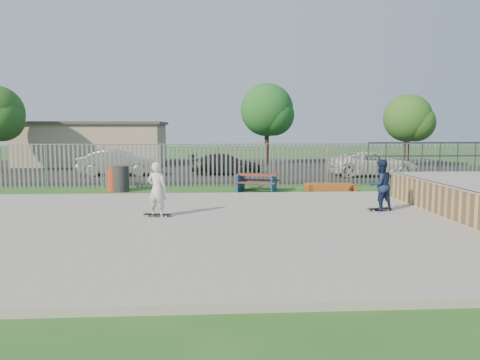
{
  "coord_description": "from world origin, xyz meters",
  "views": [
    {
      "loc": [
        0.77,
        -12.63,
        2.73
      ],
      "look_at": [
        1.64,
        2.0,
        1.1
      ],
      "focal_mm": 35.0,
      "sensor_mm": 36.0,
      "label": 1
    }
  ],
  "objects": [
    {
      "name": "car_silver",
      "position": [
        -4.59,
        14.49,
        0.75
      ],
      "size": [
        4.47,
        1.62,
        1.46
      ],
      "primitive_type": "imported",
      "rotation": [
        0.0,
        0.0,
        1.55
      ],
      "color": "silver",
      "rests_on": "parking_lot"
    },
    {
      "name": "tree_mid",
      "position": [
        4.84,
        22.12,
        4.06
      ],
      "size": [
        3.91,
        3.91,
        6.03
      ],
      "color": "#3B2717",
      "rests_on": "ground"
    },
    {
      "name": "fence",
      "position": [
        1.0,
        4.59,
        1.0
      ],
      "size": [
        26.04,
        16.02,
        2.0
      ],
      "color": "gray",
      "rests_on": "ground"
    },
    {
      "name": "tree_right",
      "position": [
        14.23,
        19.04,
        3.41
      ],
      "size": [
        3.28,
        3.28,
        5.07
      ],
      "color": "#3A2017",
      "rests_on": "ground"
    },
    {
      "name": "concrete_slab",
      "position": [
        0.0,
        0.0,
        0.07
      ],
      "size": [
        15.0,
        12.0,
        0.15
      ],
      "primitive_type": "cube",
      "color": "gray",
      "rests_on": "ground"
    },
    {
      "name": "funbox",
      "position": [
        5.8,
        6.91,
        0.18
      ],
      "size": [
        1.95,
        1.16,
        0.37
      ],
      "rotation": [
        0.0,
        0.0,
        -0.14
      ],
      "color": "brown",
      "rests_on": "ground"
    },
    {
      "name": "trash_bin_grey",
      "position": [
        -3.17,
        7.71,
        0.55
      ],
      "size": [
        0.67,
        0.67,
        1.11
      ],
      "primitive_type": "cylinder",
      "color": "#2A2A2C",
      "rests_on": "ground"
    },
    {
      "name": "car_white",
      "position": [
        9.89,
        13.34,
        0.71
      ],
      "size": [
        4.98,
        2.36,
        1.37
      ],
      "primitive_type": "imported",
      "rotation": [
        0.0,
        0.0,
        1.59
      ],
      "color": "white",
      "rests_on": "parking_lot"
    },
    {
      "name": "car_dark",
      "position": [
        1.57,
        14.7,
        0.63
      ],
      "size": [
        4.38,
        2.18,
        1.22
      ],
      "primitive_type": "imported",
      "rotation": [
        0.0,
        0.0,
        1.46
      ],
      "color": "black",
      "rests_on": "parking_lot"
    },
    {
      "name": "skater_white",
      "position": [
        -0.84,
        0.99,
        0.96
      ],
      "size": [
        0.68,
        0.56,
        1.61
      ],
      "primitive_type": "imported",
      "rotation": [
        0.0,
        0.0,
        2.81
      ],
      "color": "silver",
      "rests_on": "concrete_slab"
    },
    {
      "name": "skateboard_b",
      "position": [
        -0.84,
        0.99,
        0.19
      ],
      "size": [
        0.82,
        0.32,
        0.08
      ],
      "rotation": [
        0.0,
        0.0,
        -0.16
      ],
      "color": "black",
      "rests_on": "concrete_slab"
    },
    {
      "name": "parking_lot",
      "position": [
        0.0,
        19.0,
        0.01
      ],
      "size": [
        40.0,
        18.0,
        0.02
      ],
      "primitive_type": "cube",
      "color": "black",
      "rests_on": "ground"
    },
    {
      "name": "ground",
      "position": [
        0.0,
        0.0,
        0.0
      ],
      "size": [
        120.0,
        120.0,
        0.0
      ],
      "primitive_type": "plane",
      "color": "#265C1F",
      "rests_on": "ground"
    },
    {
      "name": "skater_navy",
      "position": [
        6.02,
        1.58,
        0.96
      ],
      "size": [
        0.93,
        0.81,
        1.61
      ],
      "primitive_type": "imported",
      "rotation": [
        0.0,
        0.0,
        3.43
      ],
      "color": "#152144",
      "rests_on": "concrete_slab"
    },
    {
      "name": "picnic_table",
      "position": [
        2.72,
        7.46,
        0.38
      ],
      "size": [
        2.1,
        1.89,
        0.75
      ],
      "rotation": [
        0.0,
        0.0,
        -0.28
      ],
      "color": "brown",
      "rests_on": "ground"
    },
    {
      "name": "trash_bin_red",
      "position": [
        -3.54,
        8.03,
        0.48
      ],
      "size": [
        0.57,
        0.57,
        0.95
      ],
      "primitive_type": "cylinder",
      "color": "#B7331C",
      "rests_on": "ground"
    },
    {
      "name": "skateboard_a",
      "position": [
        6.02,
        1.58,
        0.19
      ],
      "size": [
        0.82,
        0.42,
        0.08
      ],
      "rotation": [
        0.0,
        0.0,
        0.29
      ],
      "color": "black",
      "rests_on": "concrete_slab"
    },
    {
      "name": "building",
      "position": [
        -8.0,
        23.0,
        1.61
      ],
      "size": [
        10.4,
        6.4,
        3.2
      ],
      "color": "#B7AB8D",
      "rests_on": "ground"
    }
  ]
}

